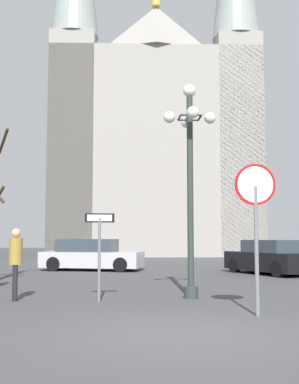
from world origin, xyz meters
The scene contains 8 objects.
ground_plane centered at (0.00, 0.00, 0.00)m, with size 120.00×120.00×0.00m, color #424244.
cathedral centered at (2.17, 33.21, 10.49)m, with size 17.27×13.10×35.65m.
stop_sign centered at (1.74, 1.61, 2.12)m, with size 0.83×0.08×2.99m.
one_way_arrow_sign centered at (-1.43, 3.84, 1.35)m, with size 0.71×0.11×2.10m.
street_lamp centered at (0.86, 4.42, 3.36)m, with size 1.37×1.37×5.52m.
parked_car_near_black centered at (5.38, 11.87, 0.67)m, with size 3.25×4.48×1.41m.
parked_car_far_silver centered at (-2.20, 14.61, 0.67)m, with size 4.86×2.91×1.43m.
pedestrian_walking centered at (-3.47, 4.21, 1.06)m, with size 0.32×0.32×1.74m.
Camera 1 is at (-1.00, -7.72, 1.54)m, focal length 44.86 mm.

